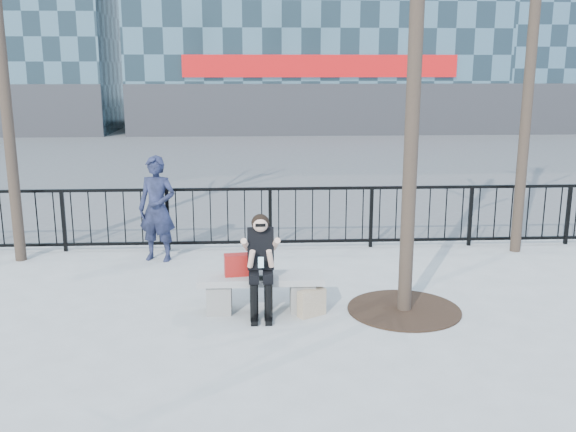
{
  "coord_description": "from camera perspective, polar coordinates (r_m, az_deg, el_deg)",
  "views": [
    {
      "loc": [
        -0.06,
        -8.03,
        3.16
      ],
      "look_at": [
        0.4,
        0.8,
        1.1
      ],
      "focal_mm": 40.0,
      "sensor_mm": 36.0,
      "label": 1
    }
  ],
  "objects": [
    {
      "name": "ground",
      "position": [
        8.63,
        -2.4,
        -8.38
      ],
      "size": [
        120.0,
        120.0,
        0.0
      ],
      "primitive_type": "plane",
      "color": "gray",
      "rests_on": "ground"
    },
    {
      "name": "seated_woman",
      "position": [
        8.26,
        -2.43,
        -4.45
      ],
      "size": [
        0.5,
        0.64,
        1.34
      ],
      "color": "black",
      "rests_on": "ground"
    },
    {
      "name": "bench_main",
      "position": [
        8.52,
        -2.42,
        -6.49
      ],
      "size": [
        1.65,
        0.46,
        0.49
      ],
      "color": "slate",
      "rests_on": "ground"
    },
    {
      "name": "railing",
      "position": [
        11.33,
        -2.6,
        -0.19
      ],
      "size": [
        14.0,
        0.06,
        1.1
      ],
      "color": "black",
      "rests_on": "ground"
    },
    {
      "name": "standing_man",
      "position": [
        10.79,
        -11.55,
        0.63
      ],
      "size": [
        0.73,
        0.58,
        1.76
      ],
      "primitive_type": "imported",
      "rotation": [
        0.0,
        0.0,
        -0.27
      ],
      "color": "black",
      "rests_on": "ground"
    },
    {
      "name": "tree_grate",
      "position": [
        8.76,
        10.27,
        -8.18
      ],
      "size": [
        1.5,
        1.5,
        0.02
      ],
      "primitive_type": "cylinder",
      "color": "black",
      "rests_on": "ground"
    },
    {
      "name": "shopping_bag",
      "position": [
        8.4,
        2.13,
        -7.71
      ],
      "size": [
        0.39,
        0.31,
        0.35
      ],
      "primitive_type": "cube",
      "rotation": [
        0.0,
        0.0,
        0.54
      ],
      "color": "#C7AF8D",
      "rests_on": "ground"
    },
    {
      "name": "handbag",
      "position": [
        8.44,
        -4.49,
        -4.35
      ],
      "size": [
        0.37,
        0.21,
        0.29
      ],
      "primitive_type": "cube",
      "rotation": [
        0.0,
        0.0,
        0.13
      ],
      "color": "maroon",
      "rests_on": "bench_main"
    },
    {
      "name": "street_surface",
      "position": [
        23.25,
        -2.82,
        5.3
      ],
      "size": [
        60.0,
        23.0,
        0.01
      ],
      "primitive_type": "cube",
      "color": "#474747",
      "rests_on": "ground"
    }
  ]
}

